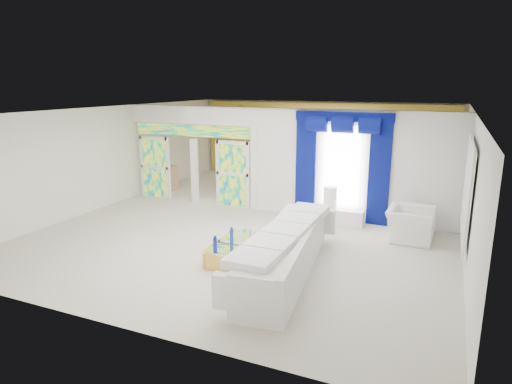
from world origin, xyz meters
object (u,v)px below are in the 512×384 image
at_px(coffee_table, 232,249).
at_px(armchair, 410,224).
at_px(console_table, 340,217).
at_px(white_sofa, 286,253).
at_px(grand_piano, 256,175).

relative_size(coffee_table, armchair, 1.39).
relative_size(console_table, armchair, 1.02).
xyz_separation_m(white_sofa, console_table, (0.25, 3.57, -0.21)).
bearing_deg(armchair, grand_piano, 59.58).
distance_m(console_table, armchair, 1.90).
bearing_deg(grand_piano, white_sofa, -69.00).
height_order(white_sofa, armchair, white_sofa).
bearing_deg(coffee_table, armchair, 38.70).
distance_m(coffee_table, armchair, 4.38).
relative_size(white_sofa, console_table, 3.53).
bearing_deg(coffee_table, grand_piano, 109.31).
distance_m(white_sofa, console_table, 3.58).
distance_m(coffee_table, grand_piano, 6.72).
height_order(armchair, grand_piano, grand_piano).
height_order(console_table, armchair, armchair).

